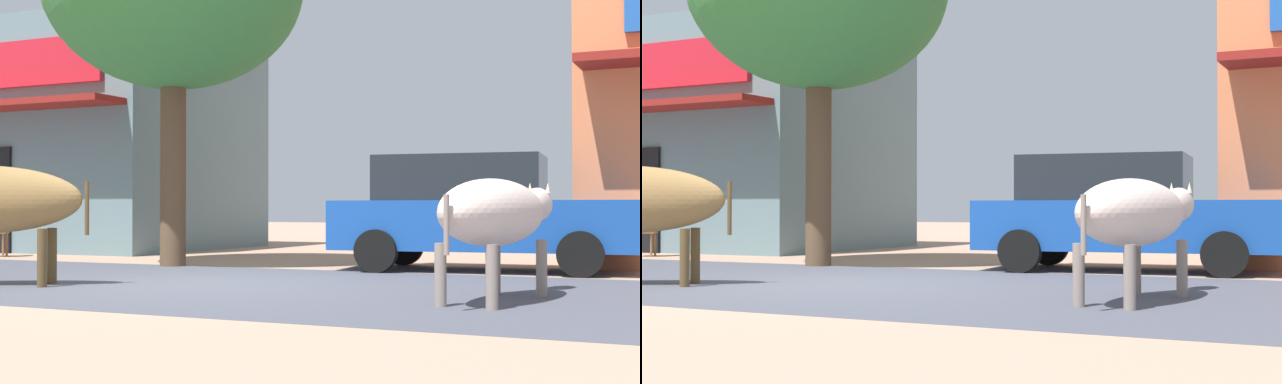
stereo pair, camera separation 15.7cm
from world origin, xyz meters
TOP-DOWN VIEW (x-y plane):
  - ground at (0.00, 0.00)m, footprint 80.00×80.00m
  - asphalt_road at (0.00, 0.00)m, footprint 72.00×5.45m
  - storefront_left_cafe at (-7.62, 7.00)m, footprint 6.76×6.13m
  - parked_hatchback_car at (2.42, 3.59)m, footprint 4.35×2.24m
  - cow_far_dark at (3.68, -0.38)m, footprint 0.96×2.67m

SIDE VIEW (x-z plane):
  - ground at x=0.00m, z-range 0.00..0.00m
  - asphalt_road at x=0.00m, z-range 0.00..0.00m
  - parked_hatchback_car at x=2.42m, z-range 0.02..1.66m
  - cow_far_dark at x=3.68m, z-range 0.25..1.43m
  - storefront_left_cafe at x=-7.62m, z-range 0.00..4.77m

